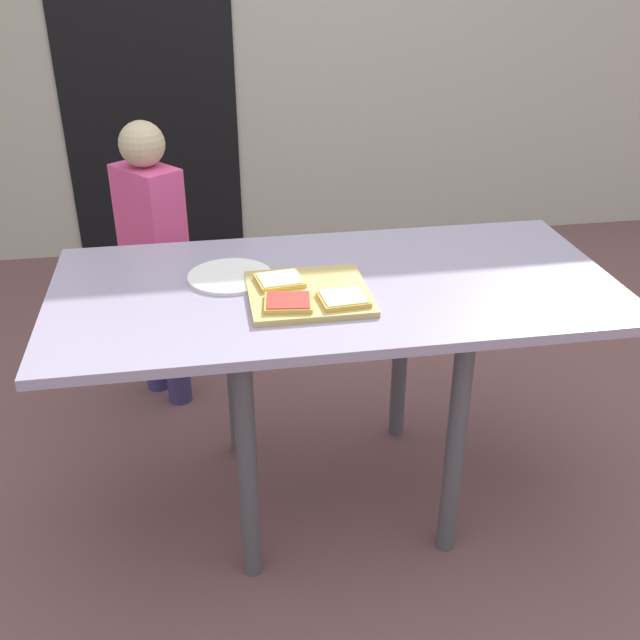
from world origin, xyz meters
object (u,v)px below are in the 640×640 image
object	(u,v)px
dining_table	(335,311)
plate_white_left	(230,276)
child_left	(154,251)
pizza_slice_near_right	(344,299)
cutting_board	(308,293)
pizza_slice_far_left	(280,280)
pizza_slice_near_left	(288,302)

from	to	relation	value
dining_table	plate_white_left	bearing A→B (deg)	163.81
dining_table	child_left	distance (m)	0.87
dining_table	pizza_slice_near_right	bearing A→B (deg)	-92.36
dining_table	cutting_board	distance (m)	0.15
pizza_slice_far_left	pizza_slice_near_left	xyz separation A→B (m)	(0.01, -0.14, 0.00)
pizza_slice_near_left	child_left	bearing A→B (deg)	114.61
dining_table	pizza_slice_far_left	xyz separation A→B (m)	(-0.16, -0.01, 0.11)
pizza_slice_near_right	plate_white_left	xyz separation A→B (m)	(-0.28, 0.23, -0.02)
plate_white_left	cutting_board	bearing A→B (deg)	-37.35
pizza_slice_near_right	child_left	xyz separation A→B (m)	(-0.53, 0.84, -0.17)
pizza_slice_far_left	plate_white_left	xyz separation A→B (m)	(-0.13, 0.09, -0.02)
cutting_board	pizza_slice_near_left	distance (m)	0.10
dining_table	child_left	bearing A→B (deg)	127.71
pizza_slice_near_right	dining_table	bearing A→B (deg)	87.64
pizza_slice_near_right	pizza_slice_far_left	bearing A→B (deg)	136.85
pizza_slice_near_right	child_left	distance (m)	1.00
dining_table	child_left	world-z (taller)	child_left
cutting_board	child_left	bearing A→B (deg)	120.45
pizza_slice_far_left	pizza_slice_near_left	world-z (taller)	same
plate_white_left	child_left	world-z (taller)	child_left
plate_white_left	child_left	bearing A→B (deg)	112.04
dining_table	child_left	size ratio (longest dim) A/B	1.47
dining_table	pizza_slice_near_left	xyz separation A→B (m)	(-0.15, -0.14, 0.11)
pizza_slice_near_left	plate_white_left	size ratio (longest dim) A/B	0.56
child_left	cutting_board	bearing A→B (deg)	-59.55
cutting_board	plate_white_left	world-z (taller)	cutting_board
cutting_board	plate_white_left	size ratio (longest dim) A/B	1.34
plate_white_left	pizza_slice_near_left	bearing A→B (deg)	-59.06
pizza_slice_far_left	plate_white_left	bearing A→B (deg)	145.32
dining_table	pizza_slice_near_left	world-z (taller)	pizza_slice_near_left
pizza_slice_near_left	plate_white_left	distance (m)	0.27
pizza_slice_near_right	pizza_slice_near_left	bearing A→B (deg)	178.63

